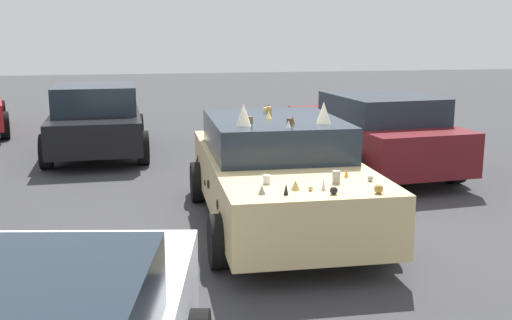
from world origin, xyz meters
TOP-DOWN VIEW (x-y plane):
  - ground_plane at (0.00, 0.00)m, footprint 60.00×60.00m
  - art_car_decorated at (0.06, -0.00)m, footprint 4.48×2.19m
  - parked_sedan_row_back_far at (5.46, 2.59)m, footprint 4.13×2.07m
  - parked_sedan_row_back_center at (2.83, -2.45)m, footprint 4.36×2.29m

SIDE VIEW (x-z plane):
  - ground_plane at x=0.00m, z-range 0.00..0.00m
  - art_car_decorated at x=0.06m, z-range -0.12..1.56m
  - parked_sedan_row_back_center at x=2.83m, z-range 0.01..1.45m
  - parked_sedan_row_back_far at x=5.46m, z-range 0.00..1.46m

